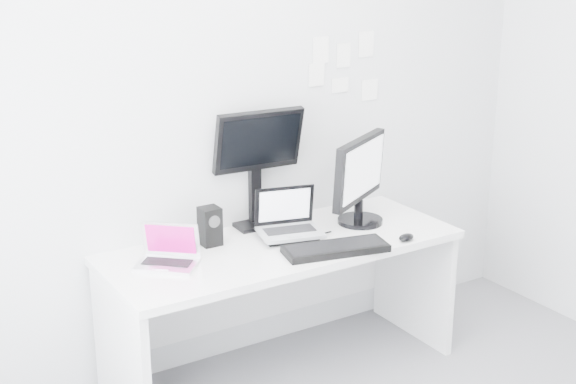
# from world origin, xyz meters

# --- Properties ---
(back_wall) EXTENTS (3.60, 0.00, 3.60)m
(back_wall) POSITION_xyz_m (0.00, 1.60, 1.35)
(back_wall) COLOR silver
(back_wall) RESTS_ON ground
(desk) EXTENTS (1.80, 0.70, 0.73)m
(desk) POSITION_xyz_m (0.00, 1.25, 0.36)
(desk) COLOR white
(desk) RESTS_ON ground
(macbook) EXTENTS (0.34, 0.34, 0.21)m
(macbook) POSITION_xyz_m (-0.61, 1.28, 0.83)
(macbook) COLOR silver
(macbook) RESTS_ON desk
(speaker) EXTENTS (0.12, 0.12, 0.19)m
(speaker) POSITION_xyz_m (-0.31, 1.42, 0.83)
(speaker) COLOR black
(speaker) RESTS_ON desk
(dell_laptop) EXTENTS (0.36, 0.31, 0.26)m
(dell_laptop) POSITION_xyz_m (0.06, 1.28, 0.86)
(dell_laptop) COLOR #9DA0A5
(dell_laptop) RESTS_ON desk
(rear_monitor) EXTENTS (0.48, 0.20, 0.65)m
(rear_monitor) POSITION_xyz_m (0.02, 1.54, 1.05)
(rear_monitor) COLOR black
(rear_monitor) RESTS_ON desk
(samsung_monitor) EXTENTS (0.58, 0.47, 0.48)m
(samsung_monitor) POSITION_xyz_m (0.51, 1.29, 0.97)
(samsung_monitor) COLOR black
(samsung_monitor) RESTS_ON desk
(keyboard) EXTENTS (0.54, 0.29, 0.03)m
(keyboard) POSITION_xyz_m (0.16, 1.01, 0.75)
(keyboard) COLOR black
(keyboard) RESTS_ON desk
(mouse) EXTENTS (0.12, 0.09, 0.03)m
(mouse) POSITION_xyz_m (0.55, 0.95, 0.75)
(mouse) COLOR black
(mouse) RESTS_ON desk
(wall_note_0) EXTENTS (0.10, 0.00, 0.14)m
(wall_note_0) POSITION_xyz_m (0.45, 1.59, 1.62)
(wall_note_0) COLOR white
(wall_note_0) RESTS_ON back_wall
(wall_note_1) EXTENTS (0.09, 0.00, 0.13)m
(wall_note_1) POSITION_xyz_m (0.60, 1.59, 1.58)
(wall_note_1) COLOR white
(wall_note_1) RESTS_ON back_wall
(wall_note_2) EXTENTS (0.10, 0.00, 0.14)m
(wall_note_2) POSITION_xyz_m (0.75, 1.59, 1.63)
(wall_note_2) COLOR white
(wall_note_2) RESTS_ON back_wall
(wall_note_3) EXTENTS (0.11, 0.00, 0.08)m
(wall_note_3) POSITION_xyz_m (0.58, 1.59, 1.42)
(wall_note_3) COLOR white
(wall_note_3) RESTS_ON back_wall
(wall_note_4) EXTENTS (0.10, 0.00, 0.12)m
(wall_note_4) POSITION_xyz_m (0.42, 1.59, 1.49)
(wall_note_4) COLOR white
(wall_note_4) RESTS_ON back_wall
(wall_note_5) EXTENTS (0.11, 0.00, 0.12)m
(wall_note_5) POSITION_xyz_m (0.78, 1.59, 1.37)
(wall_note_5) COLOR white
(wall_note_5) RESTS_ON back_wall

